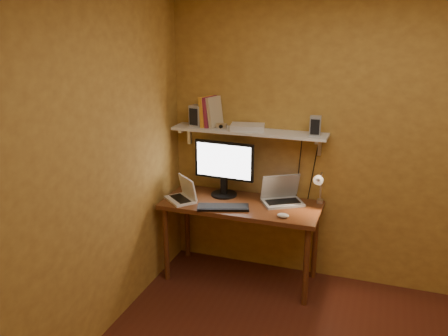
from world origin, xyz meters
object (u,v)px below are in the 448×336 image
at_px(keyboard, 223,207).
at_px(netbook, 184,194).
at_px(desk, 241,212).
at_px(monitor, 224,166).
at_px(speaker_left, 197,116).
at_px(shelf_camera, 222,126).
at_px(desk_lamp, 319,185).
at_px(wall_shelf, 249,132).
at_px(speaker_right, 315,126).
at_px(router, 248,127).
at_px(laptop, 282,195).
at_px(mouse, 283,215).

bearing_deg(keyboard, netbook, 151.31).
distance_m(desk, monitor, 0.45).
height_order(speaker_left, shelf_camera, speaker_left).
bearing_deg(netbook, monitor, 77.64).
height_order(desk, desk_lamp, desk_lamp).
height_order(monitor, desk_lamp, monitor).
xyz_separation_m(desk, wall_shelf, (0.00, 0.19, 0.69)).
distance_m(speaker_right, shelf_camera, 0.83).
bearing_deg(router, desk, -86.70).
bearing_deg(desk, speaker_right, 17.29).
bearing_deg(speaker_left, laptop, 7.59).
xyz_separation_m(laptop, keyboard, (-0.44, -0.32, -0.06)).
relative_size(desk_lamp, speaker_left, 1.92).
relative_size(laptop, speaker_right, 2.57).
height_order(desk_lamp, speaker_right, speaker_right).
height_order(laptop, mouse, laptop).
bearing_deg(speaker_left, wall_shelf, 11.85).
xyz_separation_m(monitor, keyboard, (0.10, -0.31, -0.28)).
relative_size(desk_lamp, speaker_right, 2.29).
xyz_separation_m(netbook, keyboard, (0.41, -0.08, -0.05)).
xyz_separation_m(laptop, shelf_camera, (-0.57, 0.00, 0.59)).
xyz_separation_m(keyboard, router, (0.10, 0.38, 0.64)).
bearing_deg(desk_lamp, desk, -169.19).
bearing_deg(speaker_right, laptop, -175.86).
relative_size(monitor, speaker_right, 3.45).
bearing_deg(monitor, speaker_left, 173.17).
bearing_deg(laptop, router, 138.44).
height_order(monitor, laptop, monitor).
xyz_separation_m(laptop, speaker_left, (-0.82, 0.04, 0.66)).
bearing_deg(mouse, monitor, 153.20).
height_order(desk, netbook, netbook).
bearing_deg(shelf_camera, router, 14.13).
bearing_deg(router, monitor, -161.83).
relative_size(desk_lamp, shelf_camera, 4.06).
bearing_deg(wall_shelf, speaker_right, -1.09).
xyz_separation_m(monitor, laptop, (0.54, 0.01, -0.22)).
distance_m(wall_shelf, mouse, 0.82).
height_order(monitor, speaker_left, speaker_left).
relative_size(wall_shelf, desk_lamp, 3.73).
relative_size(keyboard, desk_lamp, 1.18).
relative_size(keyboard, speaker_left, 2.27).
relative_size(netbook, keyboard, 0.79).
xyz_separation_m(netbook, speaker_left, (0.02, 0.28, 0.66)).
height_order(mouse, desk_lamp, desk_lamp).
height_order(mouse, speaker_left, speaker_left).
distance_m(shelf_camera, router, 0.23).
bearing_deg(netbook, mouse, 34.37).
bearing_deg(router, netbook, -149.36).
xyz_separation_m(netbook, router, (0.50, 0.30, 0.59)).
bearing_deg(monitor, keyboard, -68.67).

